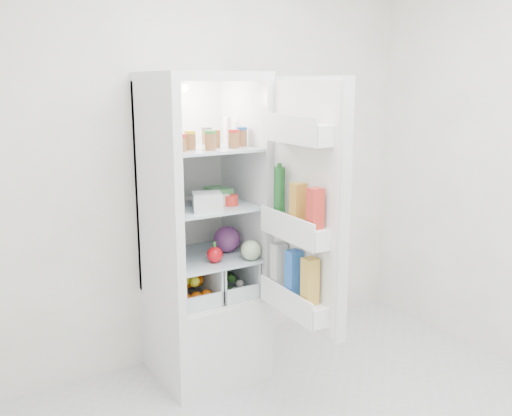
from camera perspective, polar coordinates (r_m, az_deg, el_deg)
room_walls at (r=2.36m, az=12.19°, el=8.44°), size 3.02×3.02×2.61m
refrigerator at (r=3.45m, az=-5.50°, el=-5.80°), size 0.60×0.60×1.80m
shelf_low at (r=3.37m, az=-5.06°, el=-4.88°), size 0.49×0.53×0.01m
shelf_mid at (r=3.29m, az=-5.16°, el=0.27°), size 0.49×0.53×0.02m
shelf_top at (r=3.24m, az=-5.28°, el=5.98°), size 0.49×0.53×0.02m
crisper_left at (r=3.37m, az=-6.90°, el=-7.31°), size 0.23×0.46×0.22m
crisper_right at (r=3.47m, az=-3.19°, el=-6.63°), size 0.23×0.46×0.22m
condiment_jars at (r=3.18m, az=-4.99°, el=6.76°), size 0.46×0.34×0.08m
squeeze_bottle at (r=3.35m, az=-2.87°, el=7.74°), size 0.05×0.05×0.16m
tub_white at (r=3.11m, az=-4.90°, el=0.62°), size 0.20×0.20×0.10m
tub_cream at (r=3.25m, az=-4.01°, el=0.88°), size 0.13×0.13×0.07m
tin_red at (r=3.25m, az=-2.59°, el=0.80°), size 0.11×0.11×0.06m
foil_tray at (r=3.29m, az=-6.52°, el=0.69°), size 0.16×0.13×0.04m
tub_green at (r=3.31m, az=-3.80°, el=1.27°), size 0.12×0.16×0.09m
red_cabbage at (r=3.41m, az=-2.91°, el=-3.13°), size 0.16×0.16×0.16m
bell_pepper at (r=3.23m, az=-4.13°, el=-4.68°), size 0.09×0.09×0.09m
mushroom_bowl at (r=3.38m, az=-8.35°, el=-4.16°), size 0.18×0.18×0.07m
salad_bag at (r=3.26m, az=-0.51°, el=-4.25°), size 0.12×0.12×0.12m
citrus_pile at (r=3.36m, az=-6.74°, el=-7.82°), size 0.20×0.31×0.16m
veg_pile at (r=3.48m, az=-3.09°, el=-7.35°), size 0.16×0.30×0.10m
fridge_door at (r=2.95m, az=4.87°, el=-0.32°), size 0.19×0.60×1.30m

